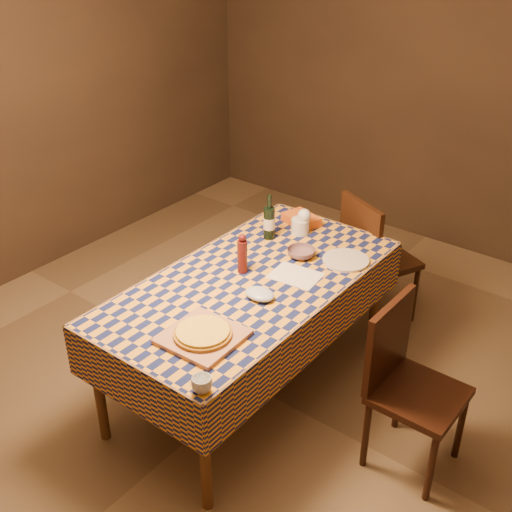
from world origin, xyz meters
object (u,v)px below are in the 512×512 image
object	(u,v)px
white_plate	(346,260)
dining_table	(251,291)
cutting_board	(203,337)
bowl	(301,253)
pizza	(203,333)
chair_right	(406,378)
wine_bottle	(269,222)
chair_far	(372,254)

from	to	relation	value
white_plate	dining_table	bearing A→B (deg)	-121.97
dining_table	cutting_board	size ratio (longest dim) A/B	5.23
dining_table	cutting_board	world-z (taller)	cutting_board
cutting_board	bowl	size ratio (longest dim) A/B	2.13
white_plate	pizza	bearing A→B (deg)	-98.47
chair_right	wine_bottle	bearing A→B (deg)	160.68
dining_table	bowl	distance (m)	0.41
dining_table	white_plate	distance (m)	0.60
dining_table	chair_right	bearing A→B (deg)	3.34
white_plate	chair_right	world-z (taller)	chair_right
wine_bottle	chair_right	xyz separation A→B (m)	(1.17, -0.41, -0.36)
pizza	chair_right	xyz separation A→B (m)	(0.80, 0.62, -0.28)
pizza	wine_bottle	world-z (taller)	wine_bottle
dining_table	pizza	bearing A→B (deg)	-74.79
cutting_board	chair_right	world-z (taller)	chair_right
pizza	white_plate	bearing A→B (deg)	81.53
bowl	chair_far	bearing A→B (deg)	80.37
chair_far	white_plate	bearing A→B (deg)	-78.32
wine_bottle	cutting_board	bearing A→B (deg)	-70.13
wine_bottle	chair_right	bearing A→B (deg)	-19.32
cutting_board	chair_right	size ratio (longest dim) A/B	0.38
pizza	cutting_board	bearing A→B (deg)	0.00
pizza	chair_far	distance (m)	1.68
wine_bottle	chair_far	size ratio (longest dim) A/B	0.31
pizza	white_plate	size ratio (longest dim) A/B	1.36
cutting_board	chair_far	world-z (taller)	chair_far
white_plate	chair_right	size ratio (longest dim) A/B	0.29
bowl	wine_bottle	world-z (taller)	wine_bottle
chair_far	bowl	bearing A→B (deg)	-99.63
dining_table	pizza	xyz separation A→B (m)	(0.15, -0.57, 0.11)
chair_far	cutting_board	bearing A→B (deg)	-91.36
white_plate	chair_far	xyz separation A→B (m)	(-0.12, 0.58, -0.26)
bowl	wine_bottle	xyz separation A→B (m)	(-0.29, 0.08, 0.08)
pizza	wine_bottle	bearing A→B (deg)	109.87
wine_bottle	white_plate	distance (m)	0.54
cutting_board	chair_right	distance (m)	1.04
dining_table	bowl	bearing A→B (deg)	78.99
bowl	chair_right	size ratio (longest dim) A/B	0.18
cutting_board	chair_far	size ratio (longest dim) A/B	0.38
dining_table	white_plate	size ratio (longest dim) A/B	6.76
cutting_board	bowl	world-z (taller)	bowl
wine_bottle	chair_right	size ratio (longest dim) A/B	0.31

